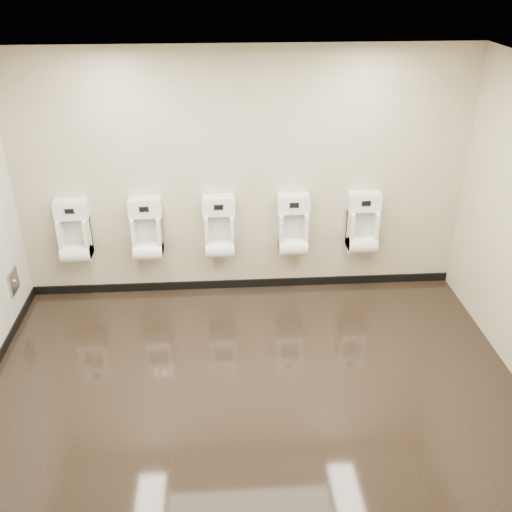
{
  "coord_description": "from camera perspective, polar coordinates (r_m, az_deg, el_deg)",
  "views": [
    {
      "loc": [
        -0.26,
        -4.18,
        3.59
      ],
      "look_at": [
        0.06,
        0.55,
        1.06
      ],
      "focal_mm": 40.0,
      "sensor_mm": 36.0,
      "label": 1
    }
  ],
  "objects": [
    {
      "name": "back_wall",
      "position": [
        6.32,
        -1.33,
        7.85
      ],
      "size": [
        5.0,
        0.02,
        2.8
      ],
      "primitive_type": "cube",
      "color": "#B9AF94",
      "rests_on": "ground"
    },
    {
      "name": "urinal_4",
      "position": [
        6.64,
        10.62,
        2.86
      ],
      "size": [
        0.37,
        0.28,
        0.69
      ],
      "color": "white",
      "rests_on": "back_wall"
    },
    {
      "name": "urinal_1",
      "position": [
        6.49,
        -10.85,
        2.24
      ],
      "size": [
        0.37,
        0.28,
        0.69
      ],
      "color": "white",
      "rests_on": "back_wall"
    },
    {
      "name": "access_panel",
      "position": [
        6.59,
        -23.11,
        -2.32
      ],
      "size": [
        0.04,
        0.25,
        0.25
      ],
      "color": "#9E9EA3",
      "rests_on": "left_wall"
    },
    {
      "name": "urinal_0",
      "position": [
        6.64,
        -17.69,
        1.97
      ],
      "size": [
        0.37,
        0.28,
        0.69
      ],
      "color": "white",
      "rests_on": "back_wall"
    },
    {
      "name": "ground",
      "position": [
        5.51,
        -0.29,
        -12.5
      ],
      "size": [
        5.0,
        3.5,
        0.0
      ],
      "primitive_type": "cube",
      "color": "black",
      "rests_on": "ground"
    },
    {
      "name": "front_wall",
      "position": [
        3.28,
        1.63,
        -13.79
      ],
      "size": [
        5.0,
        0.02,
        2.8
      ],
      "primitive_type": "cube",
      "color": "#B9AF94",
      "rests_on": "ground"
    },
    {
      "name": "urinal_2",
      "position": [
        6.44,
        -3.69,
        2.49
      ],
      "size": [
        0.37,
        0.28,
        0.69
      ],
      "color": "white",
      "rests_on": "back_wall"
    },
    {
      "name": "urinal_3",
      "position": [
        6.49,
        3.7,
        2.7
      ],
      "size": [
        0.37,
        0.28,
        0.69
      ],
      "color": "white",
      "rests_on": "back_wall"
    },
    {
      "name": "ceiling",
      "position": [
        4.26,
        -0.39,
        17.44
      ],
      "size": [
        5.0,
        3.5,
        0.0
      ],
      "primitive_type": "cube",
      "color": "silver"
    },
    {
      "name": "skirting_back",
      "position": [
        6.9,
        -1.2,
        -2.76
      ],
      "size": [
        5.0,
        0.02,
        0.1
      ],
      "primitive_type": "cube",
      "color": "black",
      "rests_on": "ground"
    }
  ]
}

